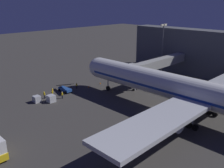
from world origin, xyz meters
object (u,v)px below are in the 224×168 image
(belt_loader, at_px, (65,89))
(ground_crew_near_nose_gear, at_px, (52,91))
(ground_crew_by_tug, at_px, (52,93))
(airliner_at_gate, at_px, (210,97))
(baggage_container_near_belt, at_px, (51,99))
(ground_crew_walking_aft, at_px, (44,95))
(traffic_cone_nose_port, at_px, (100,83))
(traffic_cone_nose_starboard, at_px, (89,87))
(baggage_container_mid_row, at_px, (37,99))
(apron_floodlight_mast, at_px, (162,44))
(ground_crew_under_port_wing, at_px, (62,95))
(ground_crew_by_belt_loader, at_px, (77,86))
(jet_bridge, at_px, (154,64))

(belt_loader, height_order, ground_crew_near_nose_gear, belt_loader)
(ground_crew_by_tug, bearing_deg, airliner_at_gate, 111.53)
(ground_crew_by_tug, bearing_deg, baggage_container_near_belt, 51.92)
(belt_loader, relative_size, ground_crew_walking_aft, 3.86)
(baggage_container_near_belt, height_order, traffic_cone_nose_port, baggage_container_near_belt)
(traffic_cone_nose_starboard, bearing_deg, baggage_container_mid_row, -1.40)
(apron_floodlight_mast, distance_m, ground_crew_by_tug, 40.10)
(baggage_container_near_belt, height_order, ground_crew_by_tug, ground_crew_by_tug)
(baggage_container_near_belt, relative_size, baggage_container_mid_row, 1.13)
(traffic_cone_nose_port, xyz_separation_m, traffic_cone_nose_starboard, (4.40, 0.00, 0.00))
(ground_crew_by_tug, xyz_separation_m, ground_crew_walking_aft, (1.91, -0.58, -0.03))
(traffic_cone_nose_starboard, bearing_deg, apron_floodlight_mast, 170.00)
(traffic_cone_nose_starboard, bearing_deg, ground_crew_walking_aft, -5.34)
(ground_crew_walking_aft, bearing_deg, ground_crew_near_nose_gear, -161.09)
(baggage_container_near_belt, bearing_deg, ground_crew_under_port_wing, 179.50)
(belt_loader, xyz_separation_m, ground_crew_by_belt_loader, (-3.64, 0.26, 0.09))
(baggage_container_mid_row, bearing_deg, jet_bridge, 160.65)
(ground_crew_under_port_wing, xyz_separation_m, ground_crew_by_tug, (1.21, -2.51, 0.04))
(jet_bridge, bearing_deg, apron_floodlight_mast, -154.49)
(jet_bridge, bearing_deg, traffic_cone_nose_port, -43.20)
(baggage_container_mid_row, xyz_separation_m, ground_crew_near_nose_gear, (-5.50, -1.85, 0.16))
(ground_crew_by_belt_loader, bearing_deg, belt_loader, -4.16)
(baggage_container_mid_row, height_order, traffic_cone_nose_port, baggage_container_mid_row)
(apron_floodlight_mast, bearing_deg, jet_bridge, 25.51)
(airliner_at_gate, distance_m, baggage_container_near_belt, 35.17)
(ground_crew_walking_aft, relative_size, traffic_cone_nose_starboard, 3.30)
(ground_crew_by_belt_loader, bearing_deg, airliner_at_gate, 98.55)
(jet_bridge, height_order, traffic_cone_nose_port, jet_bridge)
(ground_crew_by_tug, relative_size, traffic_cone_nose_port, 3.40)
(belt_loader, height_order, ground_crew_by_tug, belt_loader)
(baggage_container_mid_row, bearing_deg, ground_crew_near_nose_gear, -161.42)
(jet_bridge, distance_m, ground_crew_by_belt_loader, 22.72)
(baggage_container_near_belt, xyz_separation_m, baggage_container_mid_row, (2.51, -2.22, -0.05))
(airliner_at_gate, bearing_deg, traffic_cone_nose_starboard, -86.20)
(baggage_container_near_belt, bearing_deg, traffic_cone_nose_port, -173.99)
(airliner_at_gate, relative_size, ground_crew_by_tug, 36.68)
(jet_bridge, height_order, baggage_container_mid_row, jet_bridge)
(jet_bridge, bearing_deg, airliner_at_gate, 59.09)
(ground_crew_near_nose_gear, bearing_deg, traffic_cone_nose_port, 171.26)
(apron_floodlight_mast, height_order, ground_crew_near_nose_gear, apron_floodlight_mast)
(jet_bridge, bearing_deg, ground_crew_near_nose_gear, -26.46)
(airliner_at_gate, bearing_deg, ground_crew_by_tug, -68.47)
(baggage_container_mid_row, xyz_separation_m, ground_crew_under_port_wing, (-5.66, 2.25, 0.21))
(ground_crew_by_belt_loader, bearing_deg, ground_crew_under_port_wing, 25.25)
(baggage_container_near_belt, height_order, ground_crew_near_nose_gear, ground_crew_near_nose_gear)
(jet_bridge, relative_size, ground_crew_near_nose_gear, 14.94)
(airliner_at_gate, xyz_separation_m, baggage_container_near_belt, (15.28, -31.32, -4.76))
(belt_loader, relative_size, ground_crew_by_tug, 3.75)
(baggage_container_near_belt, relative_size, ground_crew_by_tug, 0.95)
(ground_crew_near_nose_gear, bearing_deg, baggage_container_mid_row, 18.58)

